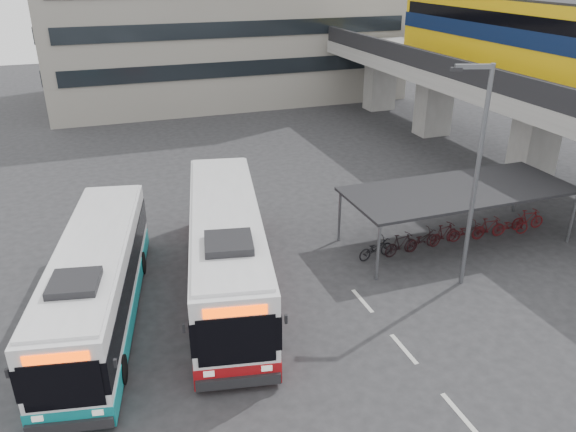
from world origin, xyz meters
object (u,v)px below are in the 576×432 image
object	(u,v)px
bus_teal	(97,282)
lamp_post	(475,167)
bus_main	(227,249)
pedestrian	(123,265)

from	to	relation	value
bus_teal	lamp_post	bearing A→B (deg)	2.07
bus_main	pedestrian	xyz separation A→B (m)	(-3.74, 1.33, -0.71)
bus_main	pedestrian	size ratio (longest dim) A/B	6.62
bus_main	lamp_post	xyz separation A→B (m)	(8.54, -2.81, 3.17)
bus_main	lamp_post	distance (m)	9.53
bus_main	lamp_post	bearing A→B (deg)	-6.99
bus_main	lamp_post	world-z (taller)	lamp_post
pedestrian	lamp_post	xyz separation A→B (m)	(12.28, -4.14, 3.89)
bus_teal	pedestrian	world-z (taller)	bus_teal
lamp_post	bus_teal	bearing A→B (deg)	-171.52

